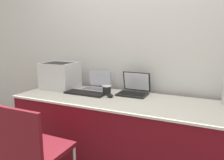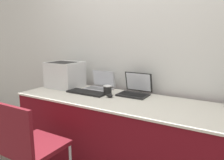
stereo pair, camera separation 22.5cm
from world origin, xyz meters
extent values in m
cube|color=silver|center=(0.00, 0.82, 1.30)|extent=(8.00, 0.05, 2.60)
cube|color=maroon|center=(0.00, 0.36, 0.36)|extent=(2.22, 0.71, 0.72)
cube|color=silver|center=(0.00, 0.36, 0.73)|extent=(2.24, 0.73, 0.02)
cube|color=silver|center=(-0.86, 0.49, 0.89)|extent=(0.40, 0.35, 0.31)
cube|color=black|center=(-0.86, 0.46, 1.02)|extent=(0.32, 0.26, 0.06)
cube|color=#B7B7BC|center=(-0.42, 0.57, 0.75)|extent=(0.31, 0.20, 0.02)
cube|color=slate|center=(-0.42, 0.56, 0.76)|extent=(0.27, 0.11, 0.00)
cube|color=#B7B7BC|center=(-0.42, 0.69, 0.85)|extent=(0.31, 0.04, 0.20)
cube|color=silver|center=(-0.42, 0.69, 0.85)|extent=(0.28, 0.04, 0.18)
cube|color=black|center=(0.04, 0.54, 0.75)|extent=(0.31, 0.22, 0.02)
cube|color=black|center=(0.04, 0.53, 0.76)|extent=(0.28, 0.12, 0.00)
cube|color=black|center=(0.04, 0.69, 0.86)|extent=(0.31, 0.06, 0.22)
cube|color=silver|center=(0.04, 0.68, 0.86)|extent=(0.28, 0.05, 0.19)
cube|color=black|center=(-0.44, 0.37, 0.75)|extent=(0.46, 0.17, 0.02)
cylinder|color=black|center=(-0.21, 0.44, 0.78)|extent=(0.09, 0.09, 0.09)
cylinder|color=white|center=(-0.21, 0.44, 0.83)|extent=(0.09, 0.09, 0.01)
ellipsoid|color=black|center=(-0.13, 0.36, 0.76)|extent=(0.07, 0.05, 0.04)
cube|color=maroon|center=(-0.45, -0.36, 0.44)|extent=(0.46, 0.44, 0.04)
cube|color=maroon|center=(-0.45, -0.57, 0.66)|extent=(0.46, 0.03, 0.40)
cylinder|color=silver|center=(-0.66, -0.16, 0.21)|extent=(0.02, 0.02, 0.42)
camera|label=1|loc=(0.80, -1.61, 1.35)|focal=35.00mm
camera|label=2|loc=(1.00, -1.51, 1.35)|focal=35.00mm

